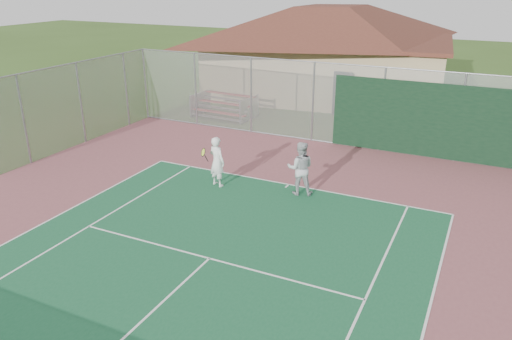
{
  "coord_description": "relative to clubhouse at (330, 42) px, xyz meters",
  "views": [
    {
      "loc": [
        6.0,
        -3.23,
        6.93
      ],
      "look_at": [
        0.02,
        9.17,
        1.53
      ],
      "focal_mm": 35.0,
      "sensor_mm": 36.0,
      "label": 1
    }
  ],
  "objects": [
    {
      "name": "bleachers",
      "position": [
        -3.23,
        -7.32,
        -2.58
      ],
      "size": [
        3.12,
        1.99,
        1.14
      ],
      "rotation": [
        0.0,
        0.0,
        -0.06
      ],
      "color": "#AB3227",
      "rests_on": "ground"
    },
    {
      "name": "player_white_front",
      "position": [
        1.03,
        -15.43,
        -2.28
      ],
      "size": [
        0.93,
        0.8,
        1.78
      ],
      "rotation": [
        0.0,
        0.0,
        2.84
      ],
      "color": "white",
      "rests_on": "ground"
    },
    {
      "name": "side_fence_left",
      "position": [
        -6.73,
        -13.66,
        -1.43
      ],
      "size": [
        0.08,
        9.0,
        3.5
      ],
      "color": "gray",
      "rests_on": "ground"
    },
    {
      "name": "clubhouse",
      "position": [
        0.0,
        0.0,
        0.0
      ],
      "size": [
        15.43,
        11.12,
        6.26
      ],
      "rotation": [
        0.0,
        0.0,
        0.1
      ],
      "color": "tan",
      "rests_on": "ground"
    },
    {
      "name": "back_fence",
      "position": [
        5.37,
        -9.18,
        -1.51
      ],
      "size": [
        20.08,
        0.11,
        3.53
      ],
      "color": "gray",
      "rests_on": "ground"
    },
    {
      "name": "player_grey_back",
      "position": [
        3.89,
        -14.85,
        -2.26
      ],
      "size": [
        1.07,
        0.95,
        1.83
      ],
      "rotation": [
        0.0,
        0.0,
        3.49
      ],
      "color": "#AFB2B4",
      "rests_on": "ground"
    }
  ]
}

